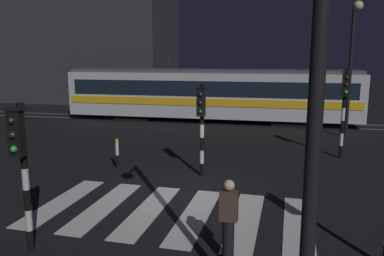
{
  "coord_description": "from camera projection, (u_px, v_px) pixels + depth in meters",
  "views": [
    {
      "loc": [
        2.62,
        -10.94,
        4.08
      ],
      "look_at": [
        -0.49,
        3.08,
        1.4
      ],
      "focal_mm": 36.47,
      "sensor_mm": 36.0,
      "label": 1
    }
  ],
  "objects": [
    {
      "name": "traffic_light_kerb_mid_left",
      "position": [
        21.0,
        156.0,
        7.83
      ],
      "size": [
        0.36,
        0.42,
        3.16
      ],
      "color": "black",
      "rests_on": "ground"
    },
    {
      "name": "street_lamp_trackside_right",
      "position": [
        352.0,
        53.0,
        18.8
      ],
      "size": [
        0.44,
        1.21,
        6.54
      ],
      "color": "black",
      "rests_on": "ground"
    },
    {
      "name": "ground_plane",
      "position": [
        186.0,
        192.0,
        11.81
      ],
      "size": [
        120.0,
        120.0,
        0.0
      ],
      "primitive_type": "plane",
      "color": "black"
    },
    {
      "name": "rail_near",
      "position": [
        233.0,
        124.0,
        23.47
      ],
      "size": [
        80.0,
        0.12,
        0.03
      ],
      "primitive_type": "cube",
      "color": "#59595E",
      "rests_on": "ground"
    },
    {
      "name": "bollard_island_edge",
      "position": [
        117.0,
        153.0,
        14.21
      ],
      "size": [
        0.12,
        0.12,
        1.11
      ],
      "color": "black",
      "rests_on": "ground"
    },
    {
      "name": "traffic_light_corner_far_right",
      "position": [
        345.0,
        100.0,
        15.24
      ],
      "size": [
        0.36,
        0.42,
        3.57
      ],
      "color": "black",
      "rests_on": "ground"
    },
    {
      "name": "crosswalk_zebra",
      "position": [
        171.0,
        213.0,
        10.23
      ],
      "size": [
        7.25,
        3.9,
        0.02
      ],
      "color": "silver",
      "rests_on": "ground"
    },
    {
      "name": "pedestrian_waiting_at_kerb",
      "position": [
        229.0,
        220.0,
        7.68
      ],
      "size": [
        0.36,
        0.24,
        1.71
      ],
      "color": "black",
      "rests_on": "ground"
    },
    {
      "name": "traffic_light_median_centre",
      "position": [
        202.0,
        117.0,
        12.94
      ],
      "size": [
        0.36,
        0.42,
        3.16
      ],
      "color": "black",
      "rests_on": "ground"
    },
    {
      "name": "building_backdrop",
      "position": [
        89.0,
        28.0,
        35.15
      ],
      "size": [
        14.52,
        8.0,
        13.07
      ],
      "primitive_type": "cube",
      "color": "#2D2D33",
      "rests_on": "ground"
    },
    {
      "name": "rail_far",
      "position": [
        235.0,
        120.0,
        24.85
      ],
      "size": [
        80.0,
        0.12,
        0.03
      ],
      "primitive_type": "cube",
      "color": "#59595E",
      "rests_on": "ground"
    },
    {
      "name": "tram",
      "position": [
        210.0,
        94.0,
        24.16
      ],
      "size": [
        18.03,
        2.58,
        4.15
      ],
      "color": "silver",
      "rests_on": "ground"
    }
  ]
}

